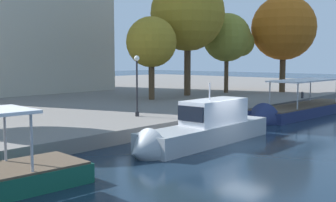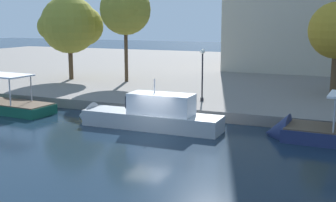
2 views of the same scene
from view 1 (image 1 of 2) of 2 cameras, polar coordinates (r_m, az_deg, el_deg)
The scene contains 9 objects.
ground_plane at distance 23.55m, azimuth 10.10°, elevation -5.96°, with size 220.00×220.00×0.00m, color #142333.
motor_yacht_1 at distance 23.59m, azimuth 4.53°, elevation -4.07°, with size 10.59×2.24×4.06m.
tour_boat_2 at distance 36.59m, azimuth 16.97°, elevation -1.50°, with size 14.26×3.60×4.17m.
mooring_bollard_0 at distance 44.38m, azimuth 17.49°, elevation 0.80°, with size 0.27×0.27×0.66m.
lamp_post at distance 29.06m, azimuth -4.17°, elevation 2.72°, with size 0.37×0.37×4.14m.
tree_0 at distance 46.25m, azimuth 2.22°, elevation 11.51°, with size 7.85×8.41×12.56m.
tree_2 at distance 52.26m, azimuth 15.02°, elevation 9.69°, with size 7.48×7.48×11.22m.
tree_3 at distance 49.92m, azimuth 8.25°, elevation 8.22°, with size 5.53×5.53×9.10m.
tree_4 at distance 40.93m, azimuth -2.08°, elevation 7.92°, with size 4.84×4.84×7.93m.
Camera 1 is at (-19.81, -11.84, 4.73)m, focal length 45.67 mm.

